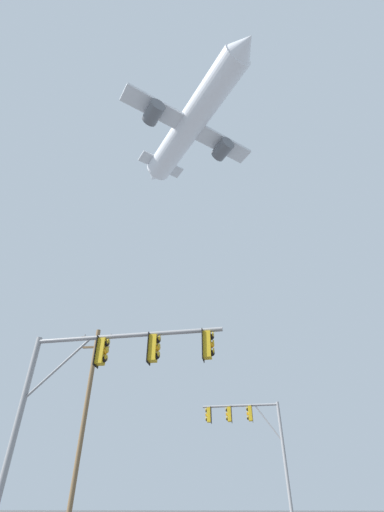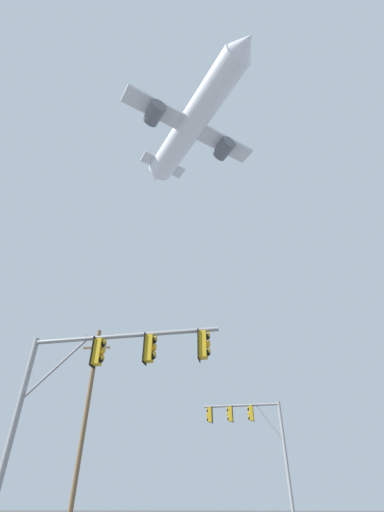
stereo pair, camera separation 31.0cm
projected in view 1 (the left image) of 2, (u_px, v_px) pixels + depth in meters
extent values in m
cylinder|color=gray|center=(16.00, 430.00, 11.26)|extent=(0.20, 0.20, 6.17)
cylinder|color=gray|center=(127.00, 336.00, 12.47)|extent=(6.76, 0.86, 0.15)
cylinder|color=gray|center=(58.00, 368.00, 12.22)|extent=(2.09, 0.30, 2.07)
cube|color=gold|center=(207.00, 345.00, 11.78)|extent=(0.29, 0.35, 0.90)
cylinder|color=gold|center=(207.00, 331.00, 12.07)|extent=(0.05, 0.05, 0.12)
cube|color=black|center=(203.00, 345.00, 11.80)|extent=(0.07, 0.46, 1.04)
sphere|color=black|center=(211.00, 337.00, 11.91)|extent=(0.20, 0.20, 0.20)
cylinder|color=gold|center=(213.00, 335.00, 11.94)|extent=(0.06, 0.21, 0.21)
sphere|color=orange|center=(212.00, 345.00, 11.75)|extent=(0.20, 0.20, 0.20)
cylinder|color=gold|center=(213.00, 343.00, 11.78)|extent=(0.06, 0.21, 0.21)
sphere|color=black|center=(212.00, 353.00, 11.59)|extent=(0.20, 0.20, 0.20)
cylinder|color=gold|center=(214.00, 351.00, 11.62)|extent=(0.06, 0.21, 0.21)
cube|color=gold|center=(153.00, 348.00, 12.03)|extent=(0.29, 0.35, 0.90)
cylinder|color=gold|center=(154.00, 334.00, 12.33)|extent=(0.05, 0.05, 0.12)
cube|color=black|center=(149.00, 349.00, 12.05)|extent=(0.07, 0.46, 1.04)
sphere|color=black|center=(158.00, 341.00, 12.17)|extent=(0.20, 0.20, 0.20)
cylinder|color=gold|center=(160.00, 339.00, 12.20)|extent=(0.06, 0.21, 0.21)
sphere|color=orange|center=(157.00, 348.00, 12.01)|extent=(0.20, 0.20, 0.20)
cylinder|color=gold|center=(159.00, 347.00, 12.03)|extent=(0.06, 0.21, 0.21)
sphere|color=black|center=(157.00, 356.00, 11.85)|extent=(0.20, 0.20, 0.20)
cylinder|color=gold|center=(159.00, 355.00, 11.87)|extent=(0.06, 0.21, 0.21)
cube|color=gold|center=(101.00, 352.00, 12.29)|extent=(0.29, 0.35, 0.90)
cylinder|color=gold|center=(103.00, 338.00, 12.59)|extent=(0.05, 0.05, 0.12)
cube|color=black|center=(98.00, 352.00, 12.31)|extent=(0.07, 0.46, 1.04)
sphere|color=black|center=(106.00, 344.00, 12.43)|extent=(0.20, 0.20, 0.20)
cylinder|color=gold|center=(108.00, 342.00, 12.45)|extent=(0.06, 0.21, 0.21)
sphere|color=orange|center=(105.00, 352.00, 12.27)|extent=(0.20, 0.20, 0.20)
cylinder|color=gold|center=(107.00, 350.00, 12.29)|extent=(0.06, 0.21, 0.21)
sphere|color=black|center=(104.00, 360.00, 12.11)|extent=(0.20, 0.20, 0.20)
cylinder|color=gold|center=(106.00, 358.00, 12.13)|extent=(0.06, 0.21, 0.21)
cylinder|color=gray|center=(285.00, 459.00, 21.75)|extent=(0.20, 0.20, 6.73)
cylinder|color=gray|center=(240.00, 406.00, 23.94)|extent=(5.04, 0.66, 0.15)
cylinder|color=gray|center=(268.00, 423.00, 23.06)|extent=(1.58, 0.24, 2.25)
cube|color=gold|center=(209.00, 415.00, 23.92)|extent=(0.29, 0.34, 0.90)
cylinder|color=gold|center=(209.00, 407.00, 24.22)|extent=(0.05, 0.05, 0.12)
cube|color=black|center=(211.00, 415.00, 23.90)|extent=(0.07, 0.46, 1.04)
sphere|color=black|center=(207.00, 411.00, 24.10)|extent=(0.20, 0.20, 0.20)
cylinder|color=gold|center=(206.00, 410.00, 24.14)|extent=(0.06, 0.21, 0.21)
sphere|color=orange|center=(207.00, 415.00, 23.94)|extent=(0.20, 0.20, 0.20)
cylinder|color=gold|center=(206.00, 414.00, 23.98)|extent=(0.06, 0.21, 0.21)
sphere|color=black|center=(207.00, 420.00, 23.78)|extent=(0.20, 0.20, 0.20)
cylinder|color=gold|center=(206.00, 419.00, 23.82)|extent=(0.06, 0.21, 0.21)
cube|color=gold|center=(229.00, 414.00, 23.73)|extent=(0.29, 0.34, 0.90)
cylinder|color=gold|center=(229.00, 406.00, 24.03)|extent=(0.05, 0.05, 0.12)
cube|color=black|center=(232.00, 414.00, 23.71)|extent=(0.07, 0.46, 1.04)
sphere|color=black|center=(227.00, 410.00, 23.91)|extent=(0.20, 0.20, 0.20)
cylinder|color=gold|center=(226.00, 409.00, 23.95)|extent=(0.06, 0.21, 0.21)
sphere|color=orange|center=(227.00, 415.00, 23.75)|extent=(0.20, 0.20, 0.20)
cylinder|color=gold|center=(226.00, 414.00, 23.79)|extent=(0.06, 0.21, 0.21)
sphere|color=black|center=(228.00, 419.00, 23.59)|extent=(0.20, 0.20, 0.20)
cylinder|color=gold|center=(226.00, 418.00, 23.63)|extent=(0.06, 0.21, 0.21)
cube|color=gold|center=(250.00, 414.00, 23.54)|extent=(0.29, 0.34, 0.90)
cylinder|color=gold|center=(249.00, 406.00, 23.84)|extent=(0.05, 0.05, 0.12)
cube|color=black|center=(252.00, 414.00, 23.53)|extent=(0.07, 0.46, 1.04)
sphere|color=black|center=(248.00, 409.00, 23.72)|extent=(0.20, 0.20, 0.20)
cylinder|color=gold|center=(247.00, 408.00, 23.76)|extent=(0.06, 0.21, 0.21)
sphere|color=orange|center=(248.00, 414.00, 23.56)|extent=(0.20, 0.20, 0.20)
cylinder|color=gold|center=(247.00, 413.00, 23.60)|extent=(0.06, 0.21, 0.21)
sphere|color=black|center=(248.00, 418.00, 23.40)|extent=(0.20, 0.20, 0.20)
cylinder|color=gold|center=(247.00, 417.00, 23.44)|extent=(0.06, 0.21, 0.21)
cylinder|color=brown|center=(85.00, 416.00, 21.07)|extent=(0.28, 0.28, 10.89)
cube|color=brown|center=(97.00, 337.00, 23.91)|extent=(2.20, 0.12, 0.12)
cube|color=brown|center=(96.00, 347.00, 23.51)|extent=(1.80, 0.12, 0.12)
cylinder|color=gray|center=(85.00, 336.00, 24.03)|extent=(0.10, 0.10, 0.18)
cylinder|color=gray|center=(111.00, 335.00, 23.93)|extent=(0.10, 0.10, 0.18)
cylinder|color=white|center=(192.00, 121.00, 56.42)|extent=(17.47, 22.20, 4.30)
cone|color=white|center=(245.00, 45.00, 47.06)|extent=(5.04, 4.77, 4.08)
cone|color=white|center=(155.00, 175.00, 65.70)|extent=(4.53, 4.30, 3.65)
cube|color=silver|center=(190.00, 127.00, 56.52)|extent=(20.33, 15.60, 0.48)
cylinder|color=#595B60|center=(223.00, 149.00, 58.52)|extent=(3.83, 4.03, 2.42)
cylinder|color=#595B60|center=(154.00, 113.00, 53.05)|extent=(3.83, 4.03, 2.42)
cube|color=navy|center=(162.00, 156.00, 65.12)|extent=(2.43, 3.25, 5.10)
cube|color=silver|center=(161.00, 165.00, 64.15)|extent=(7.97, 6.63, 0.27)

